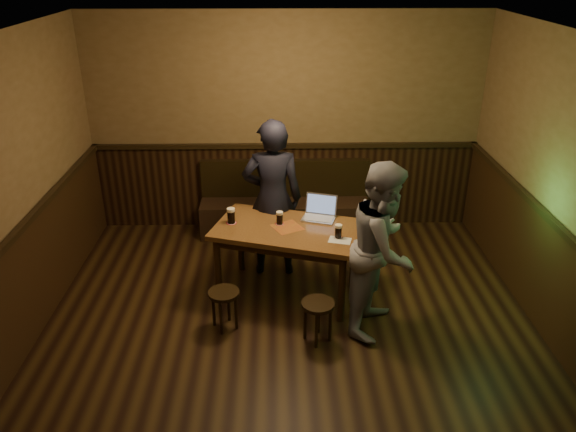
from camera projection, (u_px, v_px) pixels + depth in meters
The scene contains 12 objects.
room at pixel (291, 239), 4.76m from camera, with size 5.04×6.04×2.84m.
bench at pixel (285, 210), 7.42m from camera, with size 2.20×0.50×0.95m.
pub_table at pixel (287, 236), 5.90m from camera, with size 1.68×1.26×0.81m.
stool_left at pixel (224, 299), 5.49m from camera, with size 0.37×0.37×0.42m.
stool_right at pixel (318, 310), 5.30m from camera, with size 0.36×0.36×0.43m.
pint_left at pixel (231, 216), 5.91m from camera, with size 0.11×0.11×0.17m.
pint_mid at pixel (280, 218), 5.89m from camera, with size 0.09×0.09×0.15m.
pint_right at pixel (338, 231), 5.61m from camera, with size 0.09×0.09×0.15m.
laptop at pixel (320, 212), 6.04m from camera, with size 0.41×0.36×0.24m.
menu at pixel (340, 240), 5.59m from camera, with size 0.22×0.15×0.00m, color silver.
person_suit at pixel (272, 199), 6.24m from camera, with size 0.67×0.44×1.83m, color black.
person_grey at pixel (383, 248), 5.31m from camera, with size 0.84×0.65×1.72m, color gray.
Camera 1 is at (-0.12, -3.99, 3.41)m, focal length 35.00 mm.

